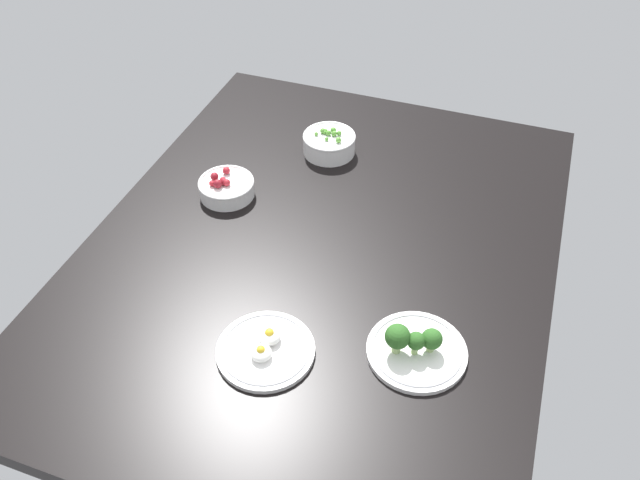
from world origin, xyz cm
name	(u,v)px	position (x,y,z in cm)	size (l,w,h in cm)	color
dining_table	(320,253)	(0.00, 0.00, 2.00)	(134.03, 103.69, 4.00)	black
plate_eggs	(268,350)	(-31.70, -0.42, 4.93)	(19.33, 19.33, 4.25)	white
plate_broccoli	(415,347)	(-22.40, -27.36, 5.96)	(19.65, 19.65, 7.94)	white
bowl_berries	(226,187)	(9.96, 28.08, 6.42)	(13.84, 13.84, 6.04)	white
bowl_peas	(329,143)	(35.62, 9.99, 6.95)	(14.10, 14.10, 6.63)	white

